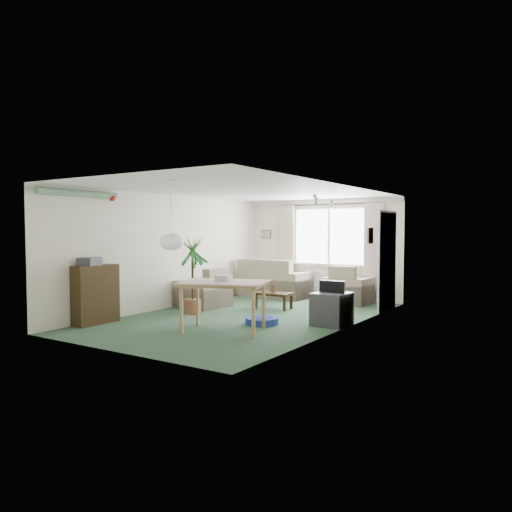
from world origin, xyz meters
The scene contains 25 objects.
ground centered at (0.00, 0.00, 0.00)m, with size 6.50×6.50×0.00m, color #2A4731.
window centered at (0.20, 3.23, 1.50)m, with size 1.80×0.03×1.30m, color white.
curtain_rod centered at (0.20, 3.15, 2.27)m, with size 2.60×0.03×0.03m, color black.
curtain_left centered at (-0.95, 3.13, 1.27)m, with size 0.45×0.08×2.00m, color beige.
curtain_right centered at (1.35, 3.13, 1.27)m, with size 0.45×0.08×2.00m, color beige.
radiator centered at (0.20, 3.19, 0.40)m, with size 1.20×0.10×0.55m, color white.
doorway centered at (1.99, 2.20, 1.00)m, with size 0.03×0.95×2.00m, color black.
pendant_lamp centered at (0.20, -2.30, 1.48)m, with size 0.36×0.36×0.36m, color white.
tinsel_garland centered at (-1.92, -2.30, 2.28)m, with size 1.60×1.60×0.12m, color #196626.
bauble_cluster_a centered at (1.30, 0.90, 2.22)m, with size 0.20×0.20×0.20m, color silver.
bauble_cluster_b centered at (1.60, -0.30, 2.22)m, with size 0.20×0.20×0.20m, color silver.
wall_picture_back centered at (-1.60, 3.23, 1.55)m, with size 0.28×0.03×0.22m, color brown.
wall_picture_right centered at (1.98, 1.20, 1.55)m, with size 0.03×0.24×0.30m, color brown.
sofa centered at (-1.10, 2.75, 0.47)m, with size 1.87×0.99×0.94m, color tan.
armchair_corner centered at (0.92, 2.73, 0.43)m, with size 0.96×0.91×0.86m, color beige.
armchair_left centered at (-1.50, 0.51, 0.42)m, with size 0.95×0.90×0.85m, color beige.
coffee_table centered at (-0.08, 1.10, 0.17)m, with size 0.77×0.43×0.34m, color black.
photo_frame centered at (-0.10, 1.11, 0.42)m, with size 0.12×0.02×0.16m, color brown.
bookshelf centered at (-1.84, -2.05, 0.52)m, with size 0.28×0.85×1.04m, color black.
hifi_box centered at (-1.86, -2.15, 1.11)m, with size 0.28×0.35×0.14m, color #3B3D41.
houseplant centered at (-1.11, -0.29, 0.78)m, with size 0.67×0.67×1.57m, color #1C5428.
dining_table centered at (0.43, -1.33, 0.40)m, with size 1.28×0.85×0.80m, color #9A8353.
gift_box centered at (0.42, -1.31, 0.86)m, with size 0.25×0.18×0.12m, color silver.
tv_cube centered at (1.70, 0.11, 0.28)m, with size 0.57×0.62×0.57m, color #333236.
pet_bed centered at (0.63, -0.47, 0.06)m, with size 0.58×0.58×0.12m, color navy.
Camera 1 is at (5.31, -7.80, 1.66)m, focal length 35.00 mm.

